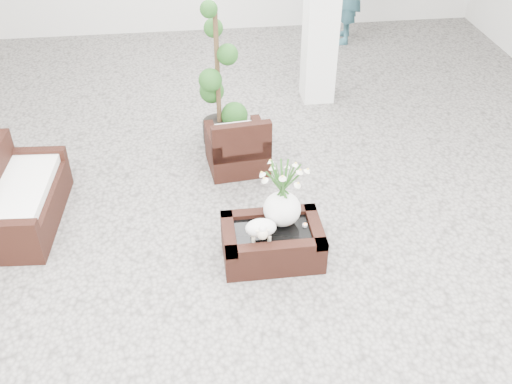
{
  "coord_description": "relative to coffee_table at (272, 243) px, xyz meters",
  "views": [
    {
      "loc": [
        -0.53,
        -4.26,
        3.72
      ],
      "look_at": [
        0.0,
        -0.1,
        0.62
      ],
      "focal_mm": 41.1,
      "sensor_mm": 36.0,
      "label": 1
    }
  ],
  "objects": [
    {
      "name": "ground",
      "position": [
        -0.13,
        0.28,
        -0.16
      ],
      "size": [
        11.0,
        11.0,
        0.0
      ],
      "primitive_type": "plane",
      "color": "gray",
      "rests_on": "ground"
    },
    {
      "name": "coffee_table",
      "position": [
        0.0,
        0.0,
        0.0
      ],
      "size": [
        0.9,
        0.6,
        0.31
      ],
      "primitive_type": "cube",
      "color": "black",
      "rests_on": "ground"
    },
    {
      "name": "sheep_figurine",
      "position": [
        -0.12,
        -0.1,
        0.26
      ],
      "size": [
        0.28,
        0.23,
        0.21
      ],
      "primitive_type": "ellipsoid",
      "color": "white",
      "rests_on": "coffee_table"
    },
    {
      "name": "planter_narcissus",
      "position": [
        0.1,
        0.1,
        0.56
      ],
      "size": [
        0.44,
        0.44,
        0.8
      ],
      "primitive_type": null,
      "color": "white",
      "rests_on": "coffee_table"
    },
    {
      "name": "tealight",
      "position": [
        0.3,
        0.02,
        0.17
      ],
      "size": [
        0.04,
        0.04,
        0.03
      ],
      "primitive_type": "cylinder",
      "color": "white",
      "rests_on": "coffee_table"
    },
    {
      "name": "armchair",
      "position": [
        -0.16,
        1.54,
        0.19
      ],
      "size": [
        0.7,
        0.68,
        0.68
      ],
      "primitive_type": "cube",
      "rotation": [
        0.0,
        0.0,
        3.24
      ],
      "color": "black",
      "rests_on": "ground"
    },
    {
      "name": "loveseat",
      "position": [
        -2.34,
        0.82,
        0.19
      ],
      "size": [
        0.72,
        1.35,
        0.7
      ],
      "primitive_type": "cube",
      "rotation": [
        0.0,
        0.0,
        1.5
      ],
      "color": "black",
      "rests_on": "ground"
    },
    {
      "name": "topiary",
      "position": [
        -0.32,
        2.11,
        0.69
      ],
      "size": [
        0.45,
        0.45,
        1.69
      ],
      "primitive_type": null,
      "color": "#1C4716",
      "rests_on": "ground"
    }
  ]
}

